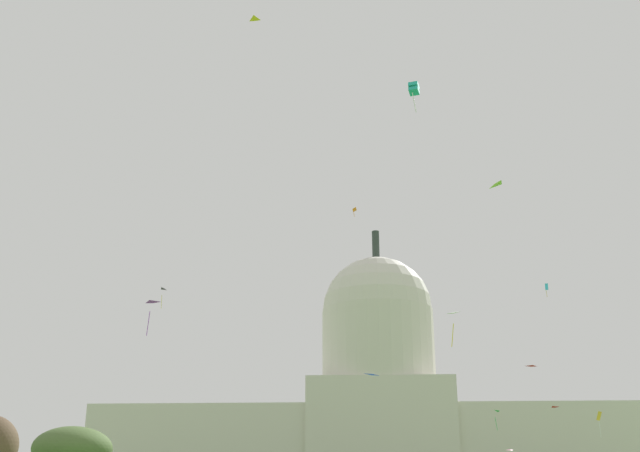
% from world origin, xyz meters
% --- Properties ---
extents(capitol_building, '(129.20, 27.00, 63.80)m').
position_xyz_m(capitol_building, '(4.95, 156.27, 18.48)').
color(capitol_building, beige).
rests_on(capitol_building, ground_plane).
extents(tree_west_far, '(12.65, 13.07, 10.90)m').
position_xyz_m(tree_west_far, '(-39.60, 83.98, 7.82)').
color(tree_west_far, '#42301E').
rests_on(tree_west_far, ground_plane).
extents(kite_red_mid, '(1.79, 1.05, 0.24)m').
position_xyz_m(kite_red_mid, '(29.76, 106.39, 22.14)').
color(kite_red_mid, red).
extents(kite_lime_mid, '(1.39, 1.96, 0.28)m').
position_xyz_m(kite_lime_mid, '(15.71, 48.62, 31.56)').
color(kite_lime_mid, '#8CD133').
extents(kite_green_low, '(0.93, 1.43, 3.02)m').
position_xyz_m(kite_green_low, '(22.20, 102.91, 14.24)').
color(kite_green_low, green).
extents(kite_blue_low, '(1.84, 1.84, 0.24)m').
position_xyz_m(kite_blue_low, '(1.38, 54.20, 13.08)').
color(kite_blue_low, blue).
extents(kite_turquoise_mid, '(0.98, 1.02, 2.60)m').
position_xyz_m(kite_turquoise_mid, '(5.65, 30.55, 33.18)').
color(kite_turquoise_mid, teal).
extents(kite_black_high, '(1.05, 1.82, 3.35)m').
position_xyz_m(kite_black_high, '(-35.60, 109.59, 36.87)').
color(kite_black_high, black).
extents(kite_violet_mid, '(1.65, 1.22, 3.61)m').
position_xyz_m(kite_violet_mid, '(-22.43, 56.56, 21.60)').
color(kite_violet_mid, purple).
extents(kite_orange_high, '(0.91, 0.67, 2.03)m').
position_xyz_m(kite_orange_high, '(0.03, 123.53, 57.37)').
color(kite_orange_high, orange).
extents(kite_gold_low, '(1.03, 0.63, 4.12)m').
position_xyz_m(kite_gold_low, '(39.15, 104.17, 13.45)').
color(kite_gold_low, gold).
extents(kite_cyan_high, '(0.63, 0.40, 2.69)m').
position_xyz_m(kite_cyan_high, '(36.57, 119.22, 39.19)').
color(kite_cyan_high, '#33BCDB').
extents(kite_yellow_high, '(1.16, 0.95, 0.40)m').
position_xyz_m(kite_yellow_high, '(-11.96, 57.23, 58.96)').
color(kite_yellow_high, yellow).
extents(kite_white_mid, '(1.47, 1.39, 2.99)m').
position_xyz_m(kite_white_mid, '(9.59, 48.45, 17.88)').
color(kite_white_mid, white).
extents(kite_red_low, '(1.36, 1.63, 0.30)m').
position_xyz_m(kite_red_low, '(33.99, 113.07, 16.00)').
color(kite_red_low, red).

